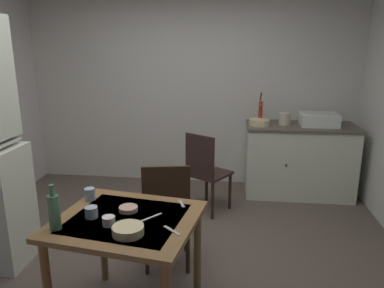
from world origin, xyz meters
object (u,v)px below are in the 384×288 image
object	(u,v)px
dining_table	(127,234)
mug_tall	(90,194)
glass_bottle	(54,211)
hand_pump	(261,110)
chair_far_side	(167,213)
chair_by_counter	(206,171)
serving_bowl_wide	(128,230)
sink_basin	(319,119)
mixing_bowl_counter	(259,122)

from	to	relation	value
dining_table	mug_tall	world-z (taller)	mug_tall
glass_bottle	hand_pump	bearing A→B (deg)	62.45
chair_far_side	chair_by_counter	xyz separation A→B (m)	(0.24, 1.12, -0.01)
serving_bowl_wide	sink_basin	bearing A→B (deg)	58.22
dining_table	chair_far_side	world-z (taller)	chair_far_side
sink_basin	chair_far_side	bearing A→B (deg)	-130.95
sink_basin	mug_tall	world-z (taller)	sink_basin
sink_basin	mixing_bowl_counter	bearing A→B (deg)	-176.01
chair_far_side	serving_bowl_wide	size ratio (longest dim) A/B	4.98
chair_by_counter	mug_tall	bearing A→B (deg)	-115.95
chair_by_counter	glass_bottle	world-z (taller)	glass_bottle
hand_pump	mixing_bowl_counter	bearing A→B (deg)	-98.98
hand_pump	sink_basin	bearing A→B (deg)	-3.69
serving_bowl_wide	glass_bottle	world-z (taller)	glass_bottle
chair_far_side	serving_bowl_wide	world-z (taller)	chair_far_side
mixing_bowl_counter	chair_far_side	xyz separation A→B (m)	(-0.84, -1.74, -0.44)
mixing_bowl_counter	mug_tall	world-z (taller)	mixing_bowl_counter
hand_pump	mug_tall	distance (m)	2.61
chair_far_side	mug_tall	xyz separation A→B (m)	(-0.49, -0.38, 0.31)
mixing_bowl_counter	dining_table	world-z (taller)	mixing_bowl_counter
dining_table	chair_by_counter	world-z (taller)	chair_by_counter
sink_basin	chair_far_side	world-z (taller)	sink_basin
hand_pump	serving_bowl_wide	distance (m)	2.85
sink_basin	chair_far_side	xyz separation A→B (m)	(-1.56, -1.79, -0.48)
hand_pump	chair_by_counter	bearing A→B (deg)	-130.76
chair_by_counter	mug_tall	xyz separation A→B (m)	(-0.73, -1.50, 0.32)
chair_far_side	serving_bowl_wide	distance (m)	0.89
dining_table	glass_bottle	distance (m)	0.49
mixing_bowl_counter	serving_bowl_wide	world-z (taller)	mixing_bowl_counter
dining_table	glass_bottle	bearing A→B (deg)	-153.58
dining_table	chair_by_counter	size ratio (longest dim) A/B	1.10
sink_basin	dining_table	world-z (taller)	sink_basin
chair_far_side	glass_bottle	size ratio (longest dim) A/B	3.28
chair_far_side	chair_by_counter	bearing A→B (deg)	78.11
dining_table	serving_bowl_wide	distance (m)	0.26
hand_pump	glass_bottle	world-z (taller)	hand_pump
dining_table	chair_by_counter	distance (m)	1.80
mixing_bowl_counter	glass_bottle	distance (m)	2.91
sink_basin	hand_pump	size ratio (longest dim) A/B	1.13
sink_basin	glass_bottle	xyz separation A→B (m)	(-2.09, -2.62, -0.09)
hand_pump	dining_table	xyz separation A→B (m)	(-1.00, -2.47, -0.42)
mixing_bowl_counter	dining_table	xyz separation A→B (m)	(-0.99, -2.38, -0.29)
chair_by_counter	dining_table	bearing A→B (deg)	-102.30
sink_basin	chair_by_counter	distance (m)	1.56
hand_pump	dining_table	bearing A→B (deg)	-112.05
sink_basin	glass_bottle	bearing A→B (deg)	-128.61
mixing_bowl_counter	glass_bottle	size ratio (longest dim) A/B	0.88
dining_table	chair_far_side	xyz separation A→B (m)	(0.15, 0.63, -0.15)
sink_basin	mug_tall	xyz separation A→B (m)	(-2.05, -2.17, -0.17)
chair_by_counter	glass_bottle	xyz separation A→B (m)	(-0.77, -1.95, 0.39)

